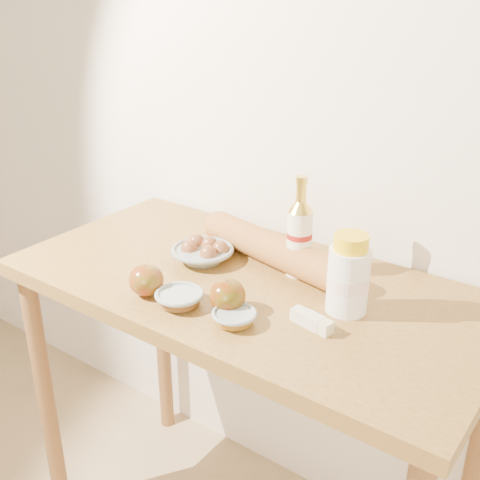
% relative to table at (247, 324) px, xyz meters
% --- Properties ---
extents(back_wall, '(3.50, 0.02, 2.60)m').
position_rel_table_xyz_m(back_wall, '(0.00, 0.33, 0.52)').
color(back_wall, white).
rests_on(back_wall, ground).
extents(table, '(1.20, 0.60, 0.90)m').
position_rel_table_xyz_m(table, '(0.00, 0.00, 0.00)').
color(table, olive).
rests_on(table, ground).
extents(bourbon_bottle, '(0.08, 0.08, 0.26)m').
position_rel_table_xyz_m(bourbon_bottle, '(0.08, 0.11, 0.23)').
color(bourbon_bottle, white).
rests_on(bourbon_bottle, table).
extents(cream_bottle, '(0.12, 0.12, 0.18)m').
position_rel_table_xyz_m(cream_bottle, '(0.26, 0.02, 0.21)').
color(cream_bottle, white).
rests_on(cream_bottle, table).
extents(egg_bowl, '(0.17, 0.17, 0.06)m').
position_rel_table_xyz_m(egg_bowl, '(-0.16, 0.02, 0.15)').
color(egg_bowl, gray).
rests_on(egg_bowl, table).
extents(baguette, '(0.50, 0.18, 0.08)m').
position_rel_table_xyz_m(baguette, '(-0.01, 0.12, 0.16)').
color(baguette, '#C57F3C').
rests_on(baguette, table).
extents(apple_redgreen_front, '(0.09, 0.09, 0.08)m').
position_rel_table_xyz_m(apple_redgreen_front, '(-0.15, -0.19, 0.16)').
color(apple_redgreen_front, maroon).
rests_on(apple_redgreen_front, table).
extents(apple_redgreen_right, '(0.11, 0.11, 0.08)m').
position_rel_table_xyz_m(apple_redgreen_right, '(0.05, -0.14, 0.16)').
color(apple_redgreen_right, maroon).
rests_on(apple_redgreen_right, table).
extents(sugar_bowl, '(0.14, 0.14, 0.03)m').
position_rel_table_xyz_m(sugar_bowl, '(-0.06, -0.19, 0.14)').
color(sugar_bowl, gray).
rests_on(sugar_bowl, table).
extents(syrup_bowl, '(0.11, 0.11, 0.03)m').
position_rel_table_xyz_m(syrup_bowl, '(0.09, -0.18, 0.14)').
color(syrup_bowl, '#8C9995').
rests_on(syrup_bowl, table).
extents(butter_stick, '(0.10, 0.05, 0.03)m').
position_rel_table_xyz_m(butter_stick, '(0.23, -0.09, 0.14)').
color(butter_stick, beige).
rests_on(butter_stick, table).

